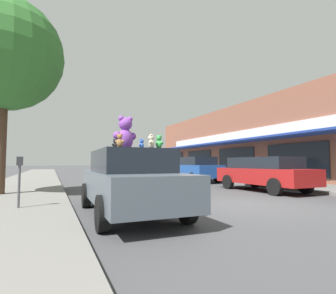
{
  "coord_description": "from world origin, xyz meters",
  "views": [
    {
      "loc": [
        -5.12,
        -6.28,
        1.23
      ],
      "look_at": [
        -1.22,
        2.47,
        1.82
      ],
      "focal_mm": 28.0,
      "sensor_mm": 36.0,
      "label": 1
    }
  ],
  "objects_px": {
    "parking_meter": "(19,175)",
    "plush_art_car": "(129,180)",
    "teddy_bear_green": "(159,142)",
    "street_tree": "(4,54)",
    "teddy_bear_black": "(115,144)",
    "parked_car_far_right": "(194,168)",
    "parked_car_far_center": "(263,172)",
    "teddy_bear_giant": "(125,134)",
    "teddy_bear_brown": "(120,141)",
    "teddy_bear_cream": "(151,141)",
    "teddy_bear_blue": "(142,144)"
  },
  "relations": [
    {
      "from": "teddy_bear_black",
      "to": "parked_car_far_right",
      "type": "xyz_separation_m",
      "value": [
        7.29,
        9.34,
        -0.77
      ]
    },
    {
      "from": "street_tree",
      "to": "parking_meter",
      "type": "height_order",
      "value": "street_tree"
    },
    {
      "from": "teddy_bear_giant",
      "to": "parked_car_far_center",
      "type": "bearing_deg",
      "value": -169.72
    },
    {
      "from": "street_tree",
      "to": "teddy_bear_brown",
      "type": "bearing_deg",
      "value": -64.27
    },
    {
      "from": "parked_car_far_right",
      "to": "parking_meter",
      "type": "height_order",
      "value": "parked_car_far_right"
    },
    {
      "from": "teddy_bear_brown",
      "to": "teddy_bear_giant",
      "type": "bearing_deg",
      "value": -73.57
    },
    {
      "from": "teddy_bear_brown",
      "to": "teddy_bear_blue",
      "type": "distance_m",
      "value": 0.88
    },
    {
      "from": "teddy_bear_giant",
      "to": "plush_art_car",
      "type": "bearing_deg",
      "value": -166.39
    },
    {
      "from": "teddy_bear_blue",
      "to": "teddy_bear_cream",
      "type": "height_order",
      "value": "teddy_bear_cream"
    },
    {
      "from": "teddy_bear_brown",
      "to": "street_tree",
      "type": "bearing_deg",
      "value": -27.8
    },
    {
      "from": "parked_car_far_right",
      "to": "teddy_bear_cream",
      "type": "bearing_deg",
      "value": -123.97
    },
    {
      "from": "teddy_bear_giant",
      "to": "parked_car_far_right",
      "type": "bearing_deg",
      "value": -139.16
    },
    {
      "from": "plush_art_car",
      "to": "teddy_bear_cream",
      "type": "relative_size",
      "value": 15.08
    },
    {
      "from": "teddy_bear_cream",
      "to": "parked_car_far_center",
      "type": "height_order",
      "value": "teddy_bear_cream"
    },
    {
      "from": "teddy_bear_giant",
      "to": "parked_car_far_right",
      "type": "relative_size",
      "value": 0.18
    },
    {
      "from": "teddy_bear_blue",
      "to": "teddy_bear_cream",
      "type": "bearing_deg",
      "value": 60.37
    },
    {
      "from": "teddy_bear_cream",
      "to": "parked_car_far_right",
      "type": "height_order",
      "value": "teddy_bear_cream"
    },
    {
      "from": "parked_car_far_right",
      "to": "parking_meter",
      "type": "distance_m",
      "value": 11.93
    },
    {
      "from": "teddy_bear_green",
      "to": "street_tree",
      "type": "xyz_separation_m",
      "value": [
        -3.83,
        5.83,
        3.56
      ]
    },
    {
      "from": "parked_car_far_center",
      "to": "parked_car_far_right",
      "type": "height_order",
      "value": "parked_car_far_right"
    },
    {
      "from": "teddy_bear_brown",
      "to": "teddy_bear_black",
      "type": "bearing_deg",
      "value": -57.8
    },
    {
      "from": "plush_art_car",
      "to": "parked_car_far_right",
      "type": "distance_m",
      "value": 11.16
    },
    {
      "from": "parking_meter",
      "to": "teddy_bear_black",
      "type": "bearing_deg",
      "value": -42.59
    },
    {
      "from": "teddy_bear_green",
      "to": "parked_car_far_right",
      "type": "bearing_deg",
      "value": -57.6
    },
    {
      "from": "teddy_bear_giant",
      "to": "street_tree",
      "type": "bearing_deg",
      "value": -67.56
    },
    {
      "from": "plush_art_car",
      "to": "parking_meter",
      "type": "distance_m",
      "value": 2.79
    },
    {
      "from": "teddy_bear_green",
      "to": "parking_meter",
      "type": "relative_size",
      "value": 0.24
    },
    {
      "from": "parked_car_far_right",
      "to": "teddy_bear_green",
      "type": "bearing_deg",
      "value": -123.32
    },
    {
      "from": "teddy_bear_brown",
      "to": "teddy_bear_blue",
      "type": "xyz_separation_m",
      "value": [
        0.65,
        0.6,
        -0.01
      ]
    },
    {
      "from": "teddy_bear_brown",
      "to": "parked_car_far_right",
      "type": "distance_m",
      "value": 12.4
    },
    {
      "from": "teddy_bear_black",
      "to": "parked_car_far_right",
      "type": "height_order",
      "value": "teddy_bear_black"
    },
    {
      "from": "teddy_bear_giant",
      "to": "street_tree",
      "type": "height_order",
      "value": "street_tree"
    },
    {
      "from": "teddy_bear_black",
      "to": "teddy_bear_brown",
      "type": "height_order",
      "value": "teddy_bear_brown"
    },
    {
      "from": "teddy_bear_green",
      "to": "teddy_bear_black",
      "type": "height_order",
      "value": "teddy_bear_green"
    },
    {
      "from": "parked_car_far_right",
      "to": "parked_car_far_center",
      "type": "bearing_deg",
      "value": -90.0
    },
    {
      "from": "plush_art_car",
      "to": "parked_car_far_center",
      "type": "relative_size",
      "value": 0.99
    },
    {
      "from": "teddy_bear_brown",
      "to": "parked_car_far_center",
      "type": "height_order",
      "value": "teddy_bear_brown"
    },
    {
      "from": "teddy_bear_black",
      "to": "street_tree",
      "type": "xyz_separation_m",
      "value": [
        -2.96,
        5.41,
        3.6
      ]
    },
    {
      "from": "teddy_bear_green",
      "to": "parked_car_far_right",
      "type": "relative_size",
      "value": 0.07
    },
    {
      "from": "parked_car_far_right",
      "to": "parking_meter",
      "type": "xyz_separation_m",
      "value": [
        -9.27,
        -7.51,
        0.05
      ]
    },
    {
      "from": "plush_art_car",
      "to": "teddy_bear_brown",
      "type": "distance_m",
      "value": 1.51
    },
    {
      "from": "plush_art_car",
      "to": "teddy_bear_giant",
      "type": "bearing_deg",
      "value": -154.15
    },
    {
      "from": "street_tree",
      "to": "parked_car_far_center",
      "type": "bearing_deg",
      "value": -12.3
    },
    {
      "from": "teddy_bear_blue",
      "to": "parked_car_far_center",
      "type": "height_order",
      "value": "teddy_bear_blue"
    },
    {
      "from": "teddy_bear_cream",
      "to": "street_tree",
      "type": "relative_size",
      "value": 0.04
    },
    {
      "from": "teddy_bear_brown",
      "to": "parked_car_far_right",
      "type": "xyz_separation_m",
      "value": [
        7.33,
        9.97,
        -0.79
      ]
    },
    {
      "from": "teddy_bear_giant",
      "to": "parked_car_far_center",
      "type": "distance_m",
      "value": 7.54
    },
    {
      "from": "teddy_bear_green",
      "to": "parked_car_far_center",
      "type": "height_order",
      "value": "teddy_bear_green"
    },
    {
      "from": "teddy_bear_blue",
      "to": "teddy_bear_brown",
      "type": "bearing_deg",
      "value": 4.44
    },
    {
      "from": "parking_meter",
      "to": "plush_art_car",
      "type": "bearing_deg",
      "value": -28.42
    }
  ]
}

